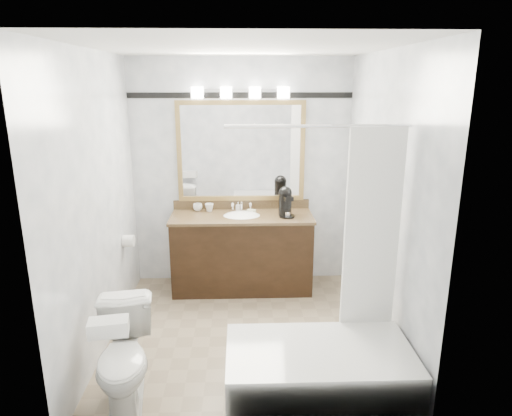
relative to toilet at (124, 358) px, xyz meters
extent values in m
cube|color=gray|center=(0.85, 0.84, -0.36)|extent=(2.40, 2.60, 0.01)
cube|color=white|center=(0.85, 0.84, 2.15)|extent=(2.40, 2.60, 0.01)
cube|color=white|center=(0.85, 2.15, 0.89)|extent=(2.40, 0.01, 2.50)
cube|color=white|center=(0.85, -0.46, 0.89)|extent=(2.40, 0.01, 2.50)
cube|color=white|center=(-0.36, 0.84, 0.89)|extent=(0.01, 2.60, 2.50)
cube|color=white|center=(2.05, 0.84, 0.89)|extent=(0.01, 2.60, 2.50)
cube|color=black|center=(0.85, 1.86, 0.05)|extent=(1.50, 0.55, 0.82)
cube|color=olive|center=(0.85, 1.86, 0.48)|extent=(1.53, 0.58, 0.03)
cube|color=olive|center=(0.85, 2.13, 0.54)|extent=(1.53, 0.03, 0.10)
ellipsoid|color=white|center=(0.85, 1.86, 0.46)|extent=(0.44, 0.34, 0.14)
cube|color=tan|center=(0.85, 2.12, 1.67)|extent=(1.40, 0.04, 0.05)
cube|color=tan|center=(0.85, 2.12, 0.62)|extent=(1.40, 0.04, 0.05)
cube|color=tan|center=(0.17, 2.12, 1.14)|extent=(0.05, 0.04, 1.00)
cube|color=tan|center=(1.52, 2.12, 1.14)|extent=(0.05, 0.04, 1.00)
cube|color=white|center=(0.85, 2.13, 1.14)|extent=(1.30, 0.01, 1.00)
cube|color=silver|center=(0.85, 2.11, 1.79)|extent=(0.90, 0.05, 0.03)
cube|color=white|center=(0.40, 2.06, 1.77)|extent=(0.12, 0.12, 0.12)
cube|color=white|center=(0.70, 2.06, 1.77)|extent=(0.12, 0.12, 0.12)
cube|color=white|center=(1.00, 2.06, 1.77)|extent=(0.12, 0.12, 0.12)
cube|color=white|center=(1.30, 2.06, 1.77)|extent=(0.12, 0.12, 0.12)
cube|color=black|center=(0.85, 2.14, 1.74)|extent=(2.40, 0.01, 0.06)
cube|color=white|center=(1.38, -0.08, -0.13)|extent=(1.30, 0.72, 0.45)
cylinder|color=silver|center=(1.38, 0.30, 1.59)|extent=(1.30, 0.02, 0.02)
cube|color=white|center=(1.80, 0.29, 0.82)|extent=(0.40, 0.04, 1.55)
cylinder|color=white|center=(-0.29, 1.51, 0.34)|extent=(0.11, 0.12, 0.12)
imported|color=white|center=(0.00, 0.00, 0.00)|extent=(0.50, 0.76, 0.72)
cube|color=white|center=(0.00, -0.28, 0.41)|extent=(0.26, 0.17, 0.10)
cylinder|color=black|center=(1.33, 1.78, 0.50)|extent=(0.17, 0.17, 0.02)
cylinder|color=black|center=(1.31, 1.83, 0.62)|extent=(0.14, 0.14, 0.24)
sphere|color=black|center=(1.31, 1.83, 0.74)|extent=(0.14, 0.14, 0.14)
cube|color=black|center=(1.33, 1.76, 0.70)|extent=(0.12, 0.12, 0.05)
cylinder|color=silver|center=(1.33, 1.76, 0.53)|extent=(0.06, 0.06, 0.06)
imported|color=white|center=(0.36, 2.06, 0.53)|extent=(0.13, 0.13, 0.08)
imported|color=white|center=(0.49, 2.03, 0.53)|extent=(0.10, 0.10, 0.09)
imported|color=white|center=(0.81, 2.06, 0.54)|extent=(0.06, 0.06, 0.09)
cube|color=beige|center=(0.95, 1.98, 0.51)|extent=(0.10, 0.09, 0.03)
camera|label=1|loc=(0.83, -2.85, 1.90)|focal=32.00mm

